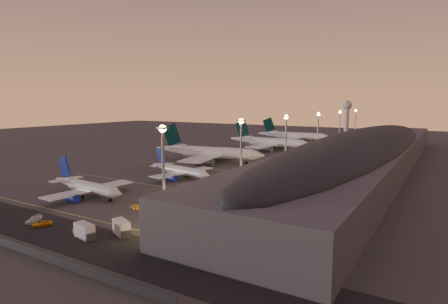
{
  "coord_description": "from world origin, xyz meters",
  "views": [
    {
      "loc": [
        95.94,
        -109.97,
        31.62
      ],
      "look_at": [
        2.0,
        45.0,
        7.0
      ],
      "focal_mm": 30.0,
      "sensor_mm": 36.0,
      "label": 1
    }
  ],
  "objects_px": {
    "catering_truck_b": "(122,228)",
    "catering_truck_a": "(85,232)",
    "airliner_wide_near": "(208,152)",
    "airliner_wide_far": "(293,136)",
    "baggage_tug_a": "(135,207)",
    "service_van_c": "(34,219)",
    "airliner_narrow_north": "(179,170)",
    "service_van_d": "(42,224)",
    "baggage_tug_b": "(162,214)",
    "airliner_wide_mid": "(269,142)",
    "airliner_narrow_south": "(86,187)",
    "service_van_e": "(82,232)",
    "radar_tower": "(347,112)"
  },
  "relations": [
    {
      "from": "catering_truck_b",
      "to": "catering_truck_a",
      "type": "bearing_deg",
      "value": -109.72
    },
    {
      "from": "airliner_wide_near",
      "to": "airliner_wide_far",
      "type": "xyz_separation_m",
      "value": [
        2.94,
        115.71,
        -0.25
      ]
    },
    {
      "from": "airliner_wide_near",
      "to": "catering_truck_b",
      "type": "height_order",
      "value": "airliner_wide_near"
    },
    {
      "from": "baggage_tug_a",
      "to": "service_van_c",
      "type": "xyz_separation_m",
      "value": [
        -13.83,
        -22.92,
        0.23
      ]
    },
    {
      "from": "catering_truck_a",
      "to": "catering_truck_b",
      "type": "height_order",
      "value": "catering_truck_b"
    },
    {
      "from": "airliner_narrow_north",
      "to": "service_van_d",
      "type": "distance_m",
      "value": 67.38
    },
    {
      "from": "airliner_narrow_north",
      "to": "service_van_d",
      "type": "bearing_deg",
      "value": -73.22
    },
    {
      "from": "airliner_narrow_north",
      "to": "catering_truck_a",
      "type": "xyz_separation_m",
      "value": [
        24.59,
        -66.89,
        -1.51
      ]
    },
    {
      "from": "airliner_wide_near",
      "to": "catering_truck_b",
      "type": "bearing_deg",
      "value": -74.65
    },
    {
      "from": "baggage_tug_b",
      "to": "airliner_wide_far",
      "type": "bearing_deg",
      "value": 97.72
    },
    {
      "from": "airliner_wide_mid",
      "to": "service_van_c",
      "type": "bearing_deg",
      "value": -82.45
    },
    {
      "from": "baggage_tug_a",
      "to": "catering_truck_a",
      "type": "bearing_deg",
      "value": -62.54
    },
    {
      "from": "airliner_wide_near",
      "to": "service_van_c",
      "type": "bearing_deg",
      "value": -89.21
    },
    {
      "from": "catering_truck_a",
      "to": "service_van_c",
      "type": "height_order",
      "value": "catering_truck_a"
    },
    {
      "from": "baggage_tug_a",
      "to": "airliner_wide_near",
      "type": "bearing_deg",
      "value": 119.25
    },
    {
      "from": "airliner_narrow_north",
      "to": "airliner_wide_mid",
      "type": "bearing_deg",
      "value": 103.56
    },
    {
      "from": "airliner_narrow_north",
      "to": "service_van_c",
      "type": "relative_size",
      "value": 6.57
    },
    {
      "from": "airliner_narrow_north",
      "to": "airliner_wide_near",
      "type": "bearing_deg",
      "value": 117.22
    },
    {
      "from": "airliner_narrow_north",
      "to": "service_van_c",
      "type": "distance_m",
      "value": 66.27
    },
    {
      "from": "airliner_narrow_south",
      "to": "airliner_wide_near",
      "type": "relative_size",
      "value": 0.58
    },
    {
      "from": "baggage_tug_b",
      "to": "airliner_wide_near",
      "type": "bearing_deg",
      "value": 112.84
    },
    {
      "from": "airliner_narrow_south",
      "to": "airliner_narrow_north",
      "type": "height_order",
      "value": "airliner_narrow_south"
    },
    {
      "from": "airliner_wide_far",
      "to": "service_van_c",
      "type": "distance_m",
      "value": 222.18
    },
    {
      "from": "airliner_narrow_north",
      "to": "catering_truck_a",
      "type": "distance_m",
      "value": 71.29
    },
    {
      "from": "baggage_tug_a",
      "to": "baggage_tug_b",
      "type": "bearing_deg",
      "value": 5.17
    },
    {
      "from": "baggage_tug_a",
      "to": "airliner_narrow_north",
      "type": "bearing_deg",
      "value": 121.25
    },
    {
      "from": "service_van_d",
      "to": "service_van_e",
      "type": "distance_m",
      "value": 14.35
    },
    {
      "from": "service_van_d",
      "to": "baggage_tug_b",
      "type": "bearing_deg",
      "value": 78.45
    },
    {
      "from": "radar_tower",
      "to": "baggage_tug_a",
      "type": "bearing_deg",
      "value": -88.51
    },
    {
      "from": "baggage_tug_a",
      "to": "catering_truck_b",
      "type": "height_order",
      "value": "catering_truck_b"
    },
    {
      "from": "radar_tower",
      "to": "baggage_tug_b",
      "type": "height_order",
      "value": "radar_tower"
    },
    {
      "from": "radar_tower",
      "to": "catering_truck_a",
      "type": "height_order",
      "value": "radar_tower"
    },
    {
      "from": "airliner_wide_near",
      "to": "baggage_tug_a",
      "type": "distance_m",
      "value": 88.33
    },
    {
      "from": "service_van_e",
      "to": "airliner_wide_far",
      "type": "bearing_deg",
      "value": 25.02
    },
    {
      "from": "baggage_tug_a",
      "to": "service_van_c",
      "type": "bearing_deg",
      "value": -111.36
    },
    {
      "from": "radar_tower",
      "to": "catering_truck_b",
      "type": "bearing_deg",
      "value": -86.15
    },
    {
      "from": "radar_tower",
      "to": "catering_truck_b",
      "type": "distance_m",
      "value": 310.72
    },
    {
      "from": "airliner_wide_mid",
      "to": "catering_truck_a",
      "type": "height_order",
      "value": "airliner_wide_mid"
    },
    {
      "from": "airliner_wide_far",
      "to": "radar_tower",
      "type": "height_order",
      "value": "radar_tower"
    },
    {
      "from": "airliner_narrow_south",
      "to": "baggage_tug_a",
      "type": "xyz_separation_m",
      "value": [
        24.37,
        -2.35,
        -2.79
      ]
    },
    {
      "from": "radar_tower",
      "to": "baggage_tug_a",
      "type": "distance_m",
      "value": 292.6
    },
    {
      "from": "airliner_narrow_south",
      "to": "airliner_narrow_north",
      "type": "distance_m",
      "value": 41.53
    },
    {
      "from": "catering_truck_b",
      "to": "airliner_narrow_south",
      "type": "bearing_deg",
      "value": 175.37
    },
    {
      "from": "airliner_wide_mid",
      "to": "baggage_tug_b",
      "type": "distance_m",
      "value": 151.97
    },
    {
      "from": "airliner_wide_near",
      "to": "service_van_c",
      "type": "distance_m",
      "value": 107.3
    },
    {
      "from": "airliner_narrow_south",
      "to": "airliner_narrow_north",
      "type": "relative_size",
      "value": 1.05
    },
    {
      "from": "airliner_narrow_south",
      "to": "baggage_tug_a",
      "type": "relative_size",
      "value": 8.93
    },
    {
      "from": "airliner_wide_mid",
      "to": "baggage_tug_a",
      "type": "distance_m",
      "value": 148.91
    },
    {
      "from": "airliner_wide_near",
      "to": "service_van_d",
      "type": "distance_m",
      "value": 108.81
    },
    {
      "from": "airliner_narrow_north",
      "to": "catering_truck_b",
      "type": "bearing_deg",
      "value": -53.66
    }
  ]
}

